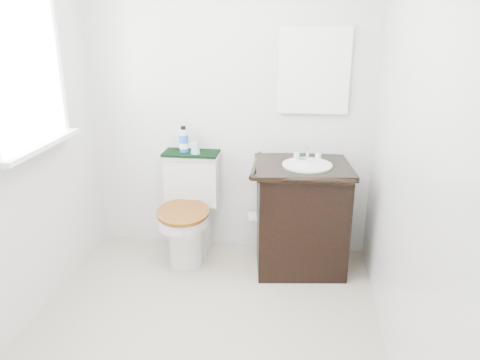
% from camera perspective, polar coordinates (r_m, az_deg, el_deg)
% --- Properties ---
extents(floor, '(2.40, 2.40, 0.00)m').
position_cam_1_polar(floor, '(3.02, -4.77, -18.02)').
color(floor, '#B2A88F').
rests_on(floor, ground).
extents(wall_back, '(2.40, 0.00, 2.40)m').
position_cam_1_polar(wall_back, '(3.63, -1.30, 9.42)').
color(wall_back, silver).
rests_on(wall_back, ground).
extents(wall_front, '(2.40, 0.00, 2.40)m').
position_cam_1_polar(wall_front, '(1.41, -16.48, -8.14)').
color(wall_front, silver).
rests_on(wall_front, ground).
extents(wall_left, '(0.00, 2.40, 2.40)m').
position_cam_1_polar(wall_left, '(2.93, -27.10, 4.81)').
color(wall_left, silver).
rests_on(wall_left, ground).
extents(wall_right, '(0.00, 2.40, 2.40)m').
position_cam_1_polar(wall_right, '(2.48, 20.12, 3.44)').
color(wall_right, silver).
rests_on(wall_right, ground).
extents(window, '(0.02, 0.70, 0.90)m').
position_cam_1_polar(window, '(3.06, -25.05, 12.38)').
color(window, white).
rests_on(window, wall_left).
extents(mirror, '(0.50, 0.02, 0.60)m').
position_cam_1_polar(mirror, '(3.53, 9.00, 13.00)').
color(mirror, silver).
rests_on(mirror, wall_back).
extents(toilet, '(0.45, 0.66, 0.81)m').
position_cam_1_polar(toilet, '(3.71, -6.19, -4.11)').
color(toilet, silver).
rests_on(toilet, floor).
extents(vanity, '(0.75, 0.66, 0.92)m').
position_cam_1_polar(vanity, '(3.53, 7.42, -4.11)').
color(vanity, black).
rests_on(vanity, floor).
extents(trash_bin, '(0.25, 0.22, 0.32)m').
position_cam_1_polar(trash_bin, '(3.83, 2.62, -6.45)').
color(trash_bin, silver).
rests_on(trash_bin, floor).
extents(towel, '(0.43, 0.22, 0.02)m').
position_cam_1_polar(towel, '(3.67, -6.00, 3.28)').
color(towel, black).
rests_on(towel, toilet).
extents(mouthwash_bottle, '(0.07, 0.07, 0.20)m').
position_cam_1_polar(mouthwash_bottle, '(3.66, -6.88, 4.87)').
color(mouthwash_bottle, blue).
rests_on(mouthwash_bottle, towel).
extents(cup, '(0.07, 0.07, 0.09)m').
position_cam_1_polar(cup, '(3.61, -5.48, 3.91)').
color(cup, '#7DB4CE').
rests_on(cup, towel).
extents(soap_bar, '(0.08, 0.05, 0.02)m').
position_cam_1_polar(soap_bar, '(3.48, 7.56, 2.54)').
color(soap_bar, '#176771').
rests_on(soap_bar, vanity).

